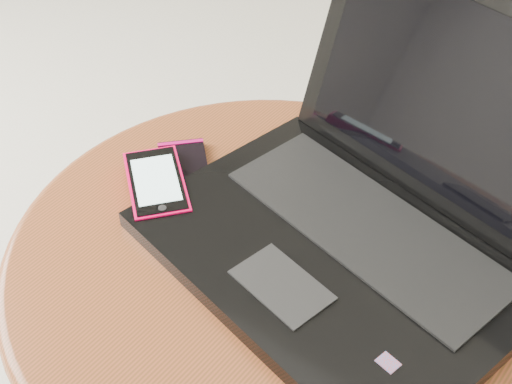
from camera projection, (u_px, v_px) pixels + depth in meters
The scene contains 4 objects.
table at pixel (268, 308), 0.85m from camera, with size 0.58×0.58×0.46m.
laptop at pixel (367, 212), 0.76m from camera, with size 0.44×0.41×0.25m.
phone_black at pixel (184, 171), 0.87m from camera, with size 0.12×0.11×0.01m.
phone_pink at pixel (156, 184), 0.84m from camera, with size 0.13×0.12×0.01m.
Camera 1 is at (0.24, -0.43, 1.03)m, focal length 51.42 mm.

